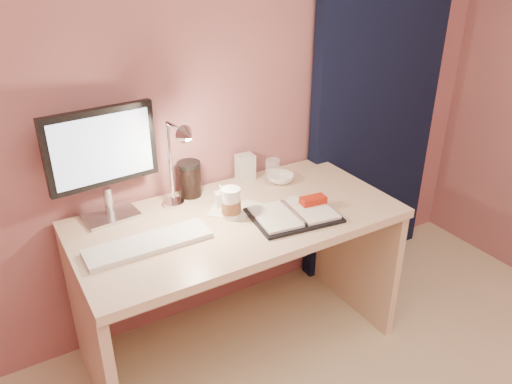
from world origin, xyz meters
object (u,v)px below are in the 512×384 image
keyboard (149,243)px  coffee_cup (231,204)px  lotion_bottle (221,196)px  clear_cup (273,171)px  desk_lamp (176,160)px  bowl (281,178)px  product_box (245,167)px  planner (295,213)px  monitor (102,155)px  dark_jar (190,181)px  desk (231,251)px

keyboard → coffee_cup: size_ratio=3.61×
coffee_cup → lotion_bottle: coffee_cup is taller
clear_cup → desk_lamp: size_ratio=0.29×
bowl → product_box: (-0.13, 0.12, 0.04)m
planner → product_box: bearing=97.2°
planner → bowl: 0.34m
bowl → monitor: bearing=174.5°
keyboard → dark_jar: (0.32, 0.32, 0.06)m
product_box → dark_jar: bearing=-172.8°
desk → bowl: (0.34, 0.11, 0.25)m
clear_cup → desk_lamp: bearing=-172.2°
coffee_cup → product_box: size_ratio=1.06×
planner → lotion_bottle: (-0.24, 0.24, 0.04)m
keyboard → product_box: 0.71m
clear_cup → bowl: (0.04, -0.01, -0.04)m
monitor → dark_jar: bearing=-2.6°
clear_cup → desk_lamp: desk_lamp is taller
dark_jar → desk_lamp: 0.27m
monitor → planner: 0.84m
planner → desk_lamp: desk_lamp is taller
lotion_bottle → planner: bearing=-45.8°
monitor → lotion_bottle: bearing=-23.9°
desk → clear_cup: size_ratio=11.54×
coffee_cup → bowl: bearing=26.5°
keyboard → lotion_bottle: size_ratio=4.80×
monitor → bowl: 0.86m
monitor → desk_lamp: monitor is taller
lotion_bottle → product_box: bearing=39.7°
bowl → lotion_bottle: lotion_bottle is taller
dark_jar → product_box: (0.31, 0.03, -0.01)m
product_box → desk_lamp: bearing=-154.6°
product_box → lotion_bottle: bearing=-137.8°
coffee_cup → desk_lamp: size_ratio=0.33×
bowl → product_box: 0.18m
desk → monitor: (-0.47, 0.19, 0.51)m
coffee_cup → lotion_bottle: size_ratio=1.33×
monitor → coffee_cup: 0.56m
clear_cup → dark_jar: (-0.40, 0.08, 0.01)m
clear_cup → lotion_bottle: bearing=-164.9°
monitor → planner: bearing=-35.0°
desk → planner: bearing=-43.4°
coffee_cup → planner: bearing=-28.3°
dark_jar → product_box: dark_jar is taller
desk → planner: (0.21, -0.20, 0.24)m
keyboard → clear_cup: (0.72, 0.24, 0.05)m
desk_lamp → clear_cup: bearing=1.6°
coffee_cup → desk_lamp: (-0.18, 0.13, 0.20)m
keyboard → dark_jar: bearing=44.9°
monitor → planner: (0.69, -0.40, -0.27)m
desk → planner: planner is taller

